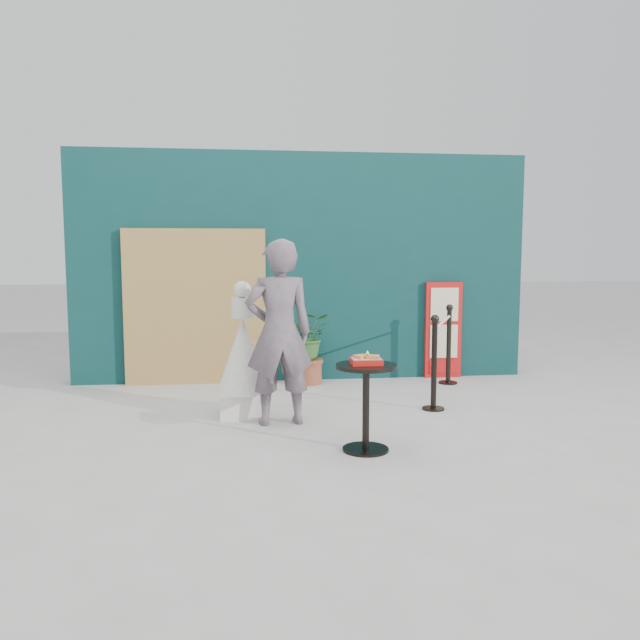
{
  "coord_description": "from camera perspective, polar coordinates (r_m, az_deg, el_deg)",
  "views": [
    {
      "loc": [
        -0.78,
        -5.17,
        1.69
      ],
      "look_at": [
        0.0,
        1.2,
        1.0
      ],
      "focal_mm": 35.0,
      "sensor_mm": 36.0,
      "label": 1
    }
  ],
  "objects": [
    {
      "name": "ground",
      "position": [
        5.49,
        1.55,
        -11.78
      ],
      "size": [
        60.0,
        60.0,
        0.0
      ],
      "primitive_type": "plane",
      "color": "#ADAAA5",
      "rests_on": "ground"
    },
    {
      "name": "back_wall",
      "position": [
        8.36,
        -1.63,
        4.84
      ],
      "size": [
        6.0,
        0.3,
        3.0
      ],
      "primitive_type": "cube",
      "color": "#0B3333",
      "rests_on": "ground"
    },
    {
      "name": "bamboo_fence",
      "position": [
        8.16,
        -11.31,
        1.17
      ],
      "size": [
        1.8,
        0.08,
        2.0
      ],
      "primitive_type": "cube",
      "color": "tan",
      "rests_on": "ground"
    },
    {
      "name": "woman",
      "position": [
        6.13,
        -3.77,
        -1.16
      ],
      "size": [
        0.71,
        0.51,
        1.83
      ],
      "primitive_type": "imported",
      "rotation": [
        0.0,
        0.0,
        3.25
      ],
      "color": "slate",
      "rests_on": "ground"
    },
    {
      "name": "menu_board",
      "position": [
        8.61,
        11.2,
        -0.91
      ],
      "size": [
        0.5,
        0.07,
        1.3
      ],
      "color": "red",
      "rests_on": "ground"
    },
    {
      "name": "statue",
      "position": [
        6.51,
        -7.04,
        -3.78
      ],
      "size": [
        0.55,
        0.55,
        1.41
      ],
      "color": "silver",
      "rests_on": "ground"
    },
    {
      "name": "cafe_table",
      "position": [
        5.36,
        4.23,
        -6.72
      ],
      "size": [
        0.52,
        0.52,
        0.75
      ],
      "color": "black",
      "rests_on": "ground"
    },
    {
      "name": "food_basket",
      "position": [
        5.31,
        4.27,
        -3.68
      ],
      "size": [
        0.26,
        0.19,
        0.11
      ],
      "color": "red",
      "rests_on": "cafe_table"
    },
    {
      "name": "planter",
      "position": [
        8.05,
        -1.03,
        -2.08
      ],
      "size": [
        0.55,
        0.47,
        0.93
      ],
      "color": "brown",
      "rests_on": "ground"
    },
    {
      "name": "stanchion_barrier",
      "position": [
        7.54,
        11.1,
        -3.1
      ],
      "size": [
        0.84,
        1.54,
        1.03
      ],
      "color": "black",
      "rests_on": "ground"
    }
  ]
}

